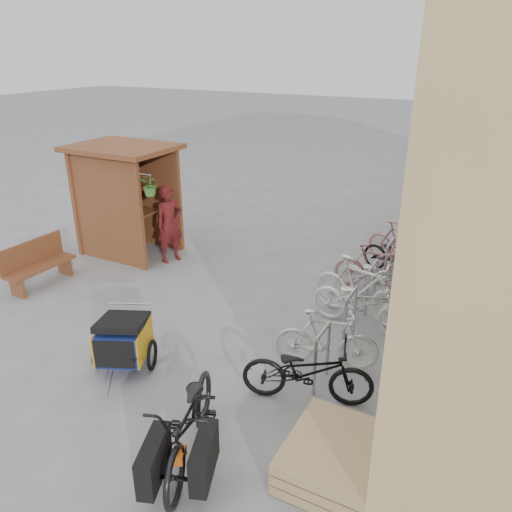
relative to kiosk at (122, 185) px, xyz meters
The scene contains 17 objects.
ground 4.39m from the kiosk, 37.02° to the right, with size 80.00×80.00×0.00m, color #969698.
kiosk is the anchor object (origin of this frame).
bike_rack 5.67m from the kiosk, ahead, with size 0.05×5.35×0.86m.
pallet_stack 7.50m from the kiosk, 31.66° to the right, with size 1.00×1.20×0.40m.
bench 2.41m from the kiosk, 100.61° to the right, with size 0.46×1.42×0.89m.
shopping_carts 7.66m from the kiosk, 34.34° to the left, with size 0.60×2.02×1.07m.
child_trailer 4.63m from the kiosk, 49.39° to the right, with size 0.96×1.43×0.84m.
cargo_bike 6.61m from the kiosk, 42.75° to the right, with size 1.29×2.01×1.00m.
person_kiosk 1.37m from the kiosk, ahead, with size 0.60×0.40×1.66m, color maroon.
bike_0 6.34m from the kiosk, 27.44° to the right, with size 0.60×1.71×0.90m, color black.
bike_1 5.96m from the kiosk, 20.60° to the right, with size 0.43×1.52×0.91m, color white.
bike_2 5.77m from the kiosk, ahead, with size 0.61×1.76×0.93m, color white.
bike_3 5.60m from the kiosk, ahead, with size 0.51×1.80×1.08m, color white.
bike_4 5.78m from the kiosk, ahead, with size 0.60×1.72×0.90m, color #B4B5BA.
bike_5 5.55m from the kiosk, ahead, with size 0.42×1.49×0.89m, color #B8777C.
bike_6 6.00m from the kiosk, 15.13° to the left, with size 0.56×1.60×0.84m, color black.
bike_7 6.07m from the kiosk, 20.84° to the left, with size 0.44×1.54×0.93m, color #B8777C.
Camera 1 is at (4.17, -5.43, 4.32)m, focal length 35.00 mm.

